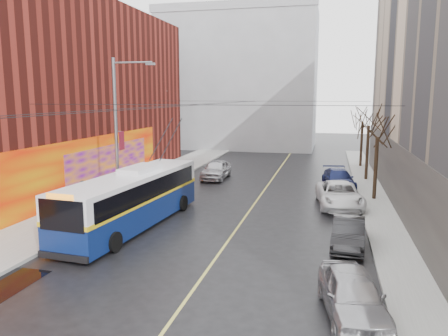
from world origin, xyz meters
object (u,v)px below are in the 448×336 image
object	(u,v)px
parked_car_a	(352,295)
streetlight_pole	(118,130)
tree_near	(378,125)
trolleybus	(133,198)
pedestrian_c	(84,197)
tree_mid	(369,116)
parked_car_d	(339,179)
parked_car_b	(348,233)
parked_car_c	(339,195)
pedestrian_a	(96,195)
following_car	(216,169)
tree_far	(363,114)
pedestrian_b	(101,192)

from	to	relation	value
parked_car_a	streetlight_pole	bearing A→B (deg)	131.71
tree_near	trolleybus	bearing A→B (deg)	-145.04
trolleybus	pedestrian_c	distance (m)	3.90
tree_near	tree_mid	size ratio (longest dim) A/B	0.96
tree_near	parked_car_d	xyz separation A→B (m)	(-2.23, 3.46, -4.27)
trolleybus	parked_car_b	xyz separation A→B (m)	(10.92, -0.73, -0.85)
tree_near	trolleybus	size ratio (longest dim) A/B	0.55
streetlight_pole	trolleybus	xyz separation A→B (m)	(2.22, -3.03, -3.34)
parked_car_d	parked_car_c	bearing A→B (deg)	-99.49
parked_car_c	streetlight_pole	bearing A→B (deg)	-170.34
pedestrian_a	parked_car_d	bearing A→B (deg)	-72.93
streetlight_pole	following_car	world-z (taller)	streetlight_pole
tree_near	pedestrian_c	bearing A→B (deg)	-155.00
parked_car_c	tree_mid	bearing A→B (deg)	69.47
trolleybus	following_car	bearing A→B (deg)	91.24
trolleybus	pedestrian_c	bearing A→B (deg)	165.04
tree_mid	parked_car_a	size ratio (longest dim) A/B	1.55
streetlight_pole	pedestrian_a	xyz separation A→B (m)	(-1.36, -0.55, -3.88)
parked_car_a	pedestrian_c	bearing A→B (deg)	139.38
streetlight_pole	parked_car_a	size ratio (longest dim) A/B	2.09
trolleybus	following_car	xyz separation A→B (m)	(0.84, 14.09, -0.73)
tree_far	pedestrian_a	distance (m)	26.68
parked_car_d	pedestrian_b	xyz separation A→B (m)	(-14.42, -9.16, 0.26)
trolleybus	pedestrian_c	world-z (taller)	trolleybus
following_car	pedestrian_a	bearing A→B (deg)	-109.81
tree_near	tree_far	distance (m)	14.00
parked_car_d	pedestrian_c	distance (m)	18.19
tree_near	tree_mid	bearing A→B (deg)	90.00
parked_car_a	parked_car_c	world-z (taller)	parked_car_c
trolleybus	parked_car_d	world-z (taller)	trolleybus
tree_mid	parked_car_d	xyz separation A→B (m)	(-2.23, -3.54, -4.55)
parked_car_c	parked_car_d	bearing A→B (deg)	82.88
tree_mid	pedestrian_c	bearing A→B (deg)	-138.37
tree_far	following_car	xyz separation A→B (m)	(-12.07, -8.94, -4.36)
streetlight_pole	tree_near	size ratio (longest dim) A/B	1.41
tree_near	streetlight_pole	bearing A→B (deg)	-158.38
following_car	pedestrian_b	world-z (taller)	pedestrian_b
tree_far	pedestrian_c	xyz separation A→B (m)	(-16.57, -21.73, -4.05)
tree_far	pedestrian_b	world-z (taller)	tree_far
parked_car_a	pedestrian_a	size ratio (longest dim) A/B	2.62
tree_near	tree_far	size ratio (longest dim) A/B	0.97
pedestrian_b	parked_car_a	bearing A→B (deg)	-84.47
tree_near	pedestrian_c	distance (m)	18.69
streetlight_pole	tree_mid	size ratio (longest dim) A/B	1.35
tree_near	pedestrian_a	xyz separation A→B (m)	(-16.50, -6.55, -4.00)
tree_far	parked_car_c	size ratio (longest dim) A/B	1.20
tree_near	tree_far	xyz separation A→B (m)	(0.00, 14.00, 0.17)
streetlight_pole	trolleybus	world-z (taller)	streetlight_pole
streetlight_pole	tree_near	xyz separation A→B (m)	(15.14, 6.00, 0.13)
streetlight_pole	tree_mid	distance (m)	19.96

